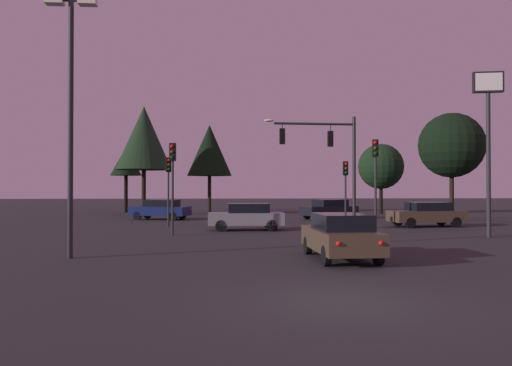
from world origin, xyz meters
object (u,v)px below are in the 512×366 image
car_far_lane (329,209)px  tree_lot_edge (451,145)px  traffic_light_corner_left (168,178)px  traffic_light_median (173,170)px  car_crossing_left (427,214)px  tree_center_horizon (381,167)px  store_sign_illuminated (488,118)px  car_parked_lot (161,209)px  traffic_signal_mast_arm (329,151)px  tree_right_cluster (210,150)px  traffic_light_far_side (346,180)px  car_nearside_lane (341,236)px  traffic_light_corner_right (375,168)px  parking_lot_lamp_post (71,96)px  car_crossing_right (247,216)px  tree_behind_sign (144,138)px  tree_left_far (126,162)px

car_far_lane → tree_lot_edge: tree_lot_edge is taller
traffic_light_corner_left → traffic_light_median: size_ratio=0.92×
car_crossing_left → tree_center_horizon: size_ratio=0.72×
store_sign_illuminated → car_parked_lot: bearing=139.4°
car_far_lane → store_sign_illuminated: bearing=-73.0°
traffic_signal_mast_arm → traffic_light_median: bearing=-160.5°
tree_right_cluster → tree_lot_edge: tree_right_cluster is taller
car_far_lane → store_sign_illuminated: (4.50, -14.77, 4.96)m
traffic_light_median → traffic_light_far_side: 12.02m
car_nearside_lane → car_crossing_left: bearing=57.0°
tree_center_horizon → store_sign_illuminated: bearing=-95.3°
car_far_lane → tree_right_cluster: bearing=132.6°
traffic_light_corner_right → tree_center_horizon: bearing=71.0°
car_crossing_left → store_sign_illuminated: size_ratio=0.59×
store_sign_illuminated → tree_center_horizon: size_ratio=1.21×
parking_lot_lamp_post → tree_center_horizon: 34.30m
traffic_signal_mast_arm → car_nearside_lane: bearing=-100.7°
traffic_light_median → car_crossing_left: 16.01m
traffic_light_median → car_crossing_right: (3.87, 2.79, -2.49)m
car_crossing_left → car_crossing_right: bearing=-170.8°
parking_lot_lamp_post → tree_lot_edge: 29.87m
store_sign_illuminated → traffic_light_corner_right: bearing=156.7°
traffic_light_far_side → tree_center_horizon: (6.93, 13.96, 1.51)m
traffic_light_corner_left → tree_behind_sign: bearing=105.3°
tree_lot_edge → car_parked_lot: bearing=176.8°
traffic_light_median → tree_right_cluster: bearing=87.0°
car_far_lane → tree_behind_sign: (-15.25, 6.61, 6.08)m
traffic_light_median → parking_lot_lamp_post: (-2.62, -7.88, 2.22)m
car_nearside_lane → parking_lot_lamp_post: parking_lot_lamp_post is taller
traffic_light_corner_right → traffic_light_far_side: 6.16m
car_crossing_left → car_parked_lot: size_ratio=0.98×
traffic_light_corner_right → tree_right_cluster: (-9.17, 23.04, 2.66)m
tree_behind_sign → tree_right_cluster: 6.89m
traffic_light_corner_right → traffic_light_far_side: (0.00, 6.14, -0.52)m
traffic_signal_mast_arm → tree_behind_sign: tree_behind_sign is taller
traffic_signal_mast_arm → car_far_lane: traffic_signal_mast_arm is taller
car_crossing_left → tree_left_far: bearing=138.4°
traffic_signal_mast_arm → traffic_light_far_side: traffic_signal_mast_arm is taller
traffic_light_corner_left → traffic_light_far_side: (11.23, 0.30, -0.12)m
car_parked_lot → tree_behind_sign: bearing=109.7°
traffic_signal_mast_arm → car_crossing_right: size_ratio=1.52×
traffic_signal_mast_arm → tree_center_horizon: tree_center_horizon is taller
tree_left_far → tree_center_horizon: tree_center_horizon is taller
traffic_light_median → car_crossing_right: bearing=35.8°
traffic_light_median → store_sign_illuminated: store_sign_illuminated is taller
parking_lot_lamp_post → tree_left_far: 32.54m
car_crossing_right → tree_right_cluster: tree_right_cluster is taller
car_crossing_left → traffic_signal_mast_arm: bearing=-166.5°
tree_behind_sign → tree_left_far: 6.06m
car_far_lane → parking_lot_lamp_post: 24.88m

